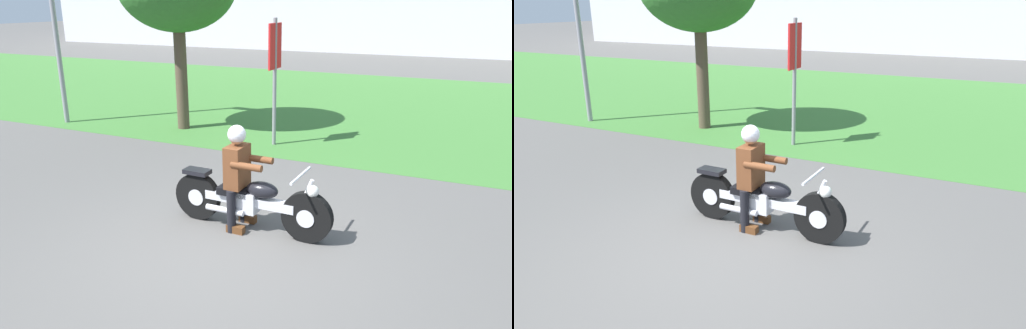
{
  "view_description": "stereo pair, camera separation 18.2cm",
  "coord_description": "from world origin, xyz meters",
  "views": [
    {
      "loc": [
        2.55,
        -4.42,
        2.88
      ],
      "look_at": [
        0.06,
        1.04,
        0.85
      ],
      "focal_mm": 33.62,
      "sensor_mm": 36.0,
      "label": 1
    },
    {
      "loc": [
        2.72,
        -4.34,
        2.88
      ],
      "look_at": [
        0.06,
        1.04,
        0.85
      ],
      "focal_mm": 33.62,
      "sensor_mm": 36.0,
      "label": 2
    }
  ],
  "objects": [
    {
      "name": "rider_lead",
      "position": [
        -0.1,
        0.84,
        0.83
      ],
      "size": [
        0.55,
        0.48,
        1.41
      ],
      "rotation": [
        0.0,
        0.0,
        -0.02
      ],
      "color": "black",
      "rests_on": "ground"
    },
    {
      "name": "grass_verge",
      "position": [
        0.0,
        9.83,
        0.0
      ],
      "size": [
        60.0,
        12.0,
        0.01
      ],
      "primitive_type": "cube",
      "color": "#3D7533",
      "rests_on": "ground"
    },
    {
      "name": "motorcycle_lead",
      "position": [
        0.07,
        0.84,
        0.4
      ],
      "size": [
        2.27,
        0.66,
        0.89
      ],
      "rotation": [
        0.0,
        0.0,
        -0.02
      ],
      "color": "black",
      "rests_on": "ground"
    },
    {
      "name": "sign_banner",
      "position": [
        -1.18,
        4.7,
        1.72
      ],
      "size": [
        0.08,
        0.6,
        2.6
      ],
      "color": "gray",
      "rests_on": "ground"
    },
    {
      "name": "ground",
      "position": [
        0.0,
        0.0,
        0.0
      ],
      "size": [
        120.0,
        120.0,
        0.0
      ],
      "primitive_type": "plane",
      "color": "#565451"
    }
  ]
}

